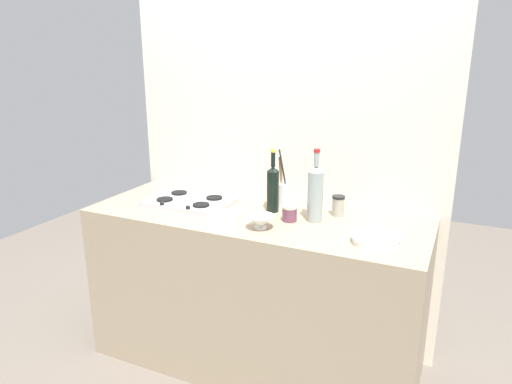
{
  "coord_description": "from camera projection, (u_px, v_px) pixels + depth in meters",
  "views": [
    {
      "loc": [
        0.99,
        -2.14,
        1.72
      ],
      "look_at": [
        0.0,
        0.0,
        1.02
      ],
      "focal_mm": 32.82,
      "sensor_mm": 36.0,
      "label": 1
    }
  ],
  "objects": [
    {
      "name": "condiment_jar_front",
      "position": [
        338.0,
        206.0,
        2.45
      ],
      "size": [
        0.07,
        0.07,
        0.11
      ],
      "color": "#9E998C",
      "rests_on": "counter_block"
    },
    {
      "name": "butter_dish",
      "position": [
        224.0,
        218.0,
        2.35
      ],
      "size": [
        0.16,
        0.11,
        0.06
      ],
      "primitive_type": "cube",
      "rotation": [
        0.0,
        0.0,
        0.09
      ],
      "color": "white",
      "rests_on": "counter_block"
    },
    {
      "name": "stovetop_hob",
      "position": [
        190.0,
        201.0,
        2.66
      ],
      "size": [
        0.48,
        0.32,
        0.04
      ],
      "color": "#B2B2B7",
      "rests_on": "counter_block"
    },
    {
      "name": "mixing_bowl",
      "position": [
        261.0,
        221.0,
        2.27
      ],
      "size": [
        0.14,
        0.14,
        0.07
      ],
      "color": "white",
      "rests_on": "counter_block"
    },
    {
      "name": "backsplash_panel",
      "position": [
        283.0,
        156.0,
        2.76
      ],
      "size": [
        1.9,
        0.06,
        2.28
      ],
      "primitive_type": "cube",
      "color": "beige",
      "rests_on": "ground"
    },
    {
      "name": "wine_bottle_mid_left",
      "position": [
        273.0,
        188.0,
        2.49
      ],
      "size": [
        0.07,
        0.07,
        0.34
      ],
      "color": "black",
      "rests_on": "counter_block"
    },
    {
      "name": "ground_plane",
      "position": [
        256.0,
        358.0,
        2.75
      ],
      "size": [
        6.0,
        6.0,
        0.0
      ],
      "primitive_type": "plane",
      "color": "#6B6056",
      "rests_on": "ground"
    },
    {
      "name": "plate_stack",
      "position": [
        377.0,
        239.0,
        2.1
      ],
      "size": [
        0.22,
        0.22,
        0.04
      ],
      "color": "white",
      "rests_on": "counter_block"
    },
    {
      "name": "wine_bottle_leftmost",
      "position": [
        315.0,
        193.0,
        2.34
      ],
      "size": [
        0.08,
        0.08,
        0.37
      ],
      "color": "gray",
      "rests_on": "counter_block"
    },
    {
      "name": "condiment_jar_rear",
      "position": [
        290.0,
        213.0,
        2.37
      ],
      "size": [
        0.08,
        0.08,
        0.08
      ],
      "color": "#66384C",
      "rests_on": "counter_block"
    },
    {
      "name": "counter_block",
      "position": [
        256.0,
        289.0,
        2.62
      ],
      "size": [
        1.8,
        0.7,
        0.9
      ],
      "primitive_type": "cube",
      "color": "tan",
      "rests_on": "ground"
    },
    {
      "name": "utensil_crock",
      "position": [
        282.0,
        193.0,
        2.59
      ],
      "size": [
        0.08,
        0.08,
        0.33
      ],
      "color": "silver",
      "rests_on": "counter_block"
    }
  ]
}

